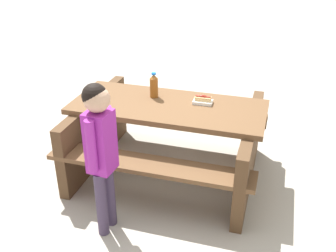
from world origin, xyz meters
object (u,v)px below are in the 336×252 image
object	(u,v)px
picnic_table	(168,133)
soda_bottle	(154,86)
child_in_coat	(100,142)
hotdog_tray	(203,100)

from	to	relation	value
picnic_table	soda_bottle	world-z (taller)	soda_bottle
picnic_table	child_in_coat	world-z (taller)	child_in_coat
hotdog_tray	child_in_coat	size ratio (longest dim) A/B	0.15
picnic_table	hotdog_tray	size ratio (longest dim) A/B	10.39
soda_bottle	child_in_coat	distance (m)	1.07
hotdog_tray	picnic_table	bearing A→B (deg)	-171.16
child_in_coat	soda_bottle	bearing A→B (deg)	74.63
soda_bottle	hotdog_tray	size ratio (longest dim) A/B	1.26
picnic_table	child_in_coat	bearing A→B (deg)	-116.67
picnic_table	hotdog_tray	world-z (taller)	hotdog_tray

